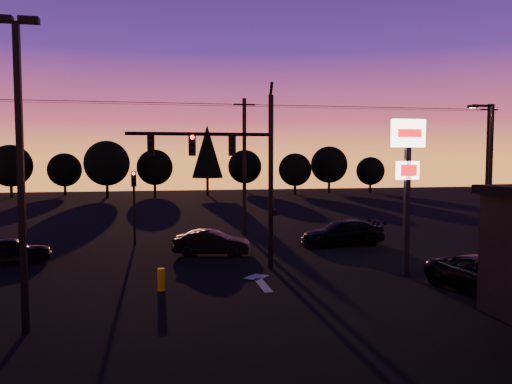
# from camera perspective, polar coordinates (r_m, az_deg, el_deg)

# --- Properties ---
(ground) EXTENTS (120.00, 120.00, 0.00)m
(ground) POSITION_cam_1_polar(r_m,az_deg,el_deg) (19.46, -0.03, -11.41)
(ground) COLOR black
(ground) RESTS_ON ground
(lane_arrow) EXTENTS (1.20, 3.10, 0.01)m
(lane_arrow) POSITION_cam_1_polar(r_m,az_deg,el_deg) (21.14, 0.43, -10.14)
(lane_arrow) COLOR beige
(lane_arrow) RESTS_ON ground
(traffic_signal_mast) EXTENTS (6.79, 0.52, 8.58)m
(traffic_signal_mast) POSITION_cam_1_polar(r_m,az_deg,el_deg) (22.68, -2.23, 3.41)
(traffic_signal_mast) COLOR black
(traffic_signal_mast) RESTS_ON ground
(secondary_signal) EXTENTS (0.30, 0.31, 4.35)m
(secondary_signal) POSITION_cam_1_polar(r_m,az_deg,el_deg) (30.01, -13.77, -0.52)
(secondary_signal) COLOR black
(secondary_signal) RESTS_ON ground
(parking_lot_light) EXTENTS (1.25, 0.30, 9.14)m
(parking_lot_light) POSITION_cam_1_polar(r_m,az_deg,el_deg) (15.89, -25.36, 3.97)
(parking_lot_light) COLOR black
(parking_lot_light) RESTS_ON ground
(pylon_sign) EXTENTS (1.50, 0.28, 6.80)m
(pylon_sign) POSITION_cam_1_polar(r_m,az_deg,el_deg) (22.57, 16.94, 3.18)
(pylon_sign) COLOR black
(pylon_sign) RESTS_ON ground
(streetlight) EXTENTS (1.55, 0.35, 8.00)m
(streetlight) POSITION_cam_1_polar(r_m,az_deg,el_deg) (29.66, 25.09, 2.18)
(streetlight) COLOR black
(streetlight) RESTS_ON ground
(utility_pole_1) EXTENTS (1.40, 0.26, 9.00)m
(utility_pole_1) POSITION_cam_1_polar(r_m,az_deg,el_deg) (32.90, -1.33, 3.00)
(utility_pole_1) COLOR black
(utility_pole_1) RESTS_ON ground
(utility_pole_2) EXTENTS (1.40, 0.26, 9.00)m
(utility_pole_2) POSITION_cam_1_polar(r_m,az_deg,el_deg) (40.11, 24.94, 2.81)
(utility_pole_2) COLOR black
(utility_pole_2) RESTS_ON ground
(power_wires) EXTENTS (36.00, 1.22, 0.07)m
(power_wires) POSITION_cam_1_polar(r_m,az_deg,el_deg) (33.07, -1.35, 9.90)
(power_wires) COLOR black
(power_wires) RESTS_ON ground
(bollard) EXTENTS (0.29, 0.29, 0.87)m
(bollard) POSITION_cam_1_polar(r_m,az_deg,el_deg) (19.95, -10.78, -9.80)
(bollard) COLOR #A89C05
(bollard) RESTS_ON ground
(tree_0) EXTENTS (5.36, 5.36, 6.74)m
(tree_0) POSITION_cam_1_polar(r_m,az_deg,el_deg) (70.84, -26.25, 2.70)
(tree_0) COLOR black
(tree_0) RESTS_ON ground
(tree_1) EXTENTS (4.54, 4.54, 5.71)m
(tree_1) POSITION_cam_1_polar(r_m,az_deg,el_deg) (72.49, -21.03, 2.37)
(tree_1) COLOR black
(tree_1) RESTS_ON ground
(tree_2) EXTENTS (5.77, 5.78, 7.26)m
(tree_2) POSITION_cam_1_polar(r_m,az_deg,el_deg) (66.72, -16.69, 3.16)
(tree_2) COLOR black
(tree_2) RESTS_ON ground
(tree_3) EXTENTS (4.95, 4.95, 6.22)m
(tree_3) POSITION_cam_1_polar(r_m,az_deg,el_deg) (70.42, -11.50, 2.78)
(tree_3) COLOR black
(tree_3) RESTS_ON ground
(tree_4) EXTENTS (4.18, 4.18, 9.50)m
(tree_4) POSITION_cam_1_polar(r_m,az_deg,el_deg) (67.74, -5.59, 4.63)
(tree_4) COLOR black
(tree_4) RESTS_ON ground
(tree_5) EXTENTS (4.95, 4.95, 6.22)m
(tree_5) POSITION_cam_1_polar(r_m,az_deg,el_deg) (73.51, -1.29, 2.90)
(tree_5) COLOR black
(tree_5) RESTS_ON ground
(tree_6) EXTENTS (4.54, 4.54, 5.71)m
(tree_6) POSITION_cam_1_polar(r_m,az_deg,el_deg) (68.99, 4.49, 2.56)
(tree_6) COLOR black
(tree_6) RESTS_ON ground
(tree_7) EXTENTS (5.36, 5.36, 6.74)m
(tree_7) POSITION_cam_1_polar(r_m,az_deg,el_deg) (73.66, 8.36, 3.11)
(tree_7) COLOR black
(tree_7) RESTS_ON ground
(tree_8) EXTENTS (4.12, 4.12, 5.19)m
(tree_8) POSITION_cam_1_polar(r_m,az_deg,el_deg) (74.98, 12.94, 2.35)
(tree_8) COLOR black
(tree_8) RESTS_ON ground
(car_left) EXTENTS (4.05, 2.39, 1.29)m
(car_left) POSITION_cam_1_polar(r_m,az_deg,el_deg) (27.21, -26.32, -5.99)
(car_left) COLOR black
(car_left) RESTS_ON ground
(car_mid) EXTENTS (4.21, 2.26, 1.32)m
(car_mid) POSITION_cam_1_polar(r_m,az_deg,el_deg) (26.58, -5.07, -5.79)
(car_mid) COLOR black
(car_mid) RESTS_ON ground
(car_right) EXTENTS (5.19, 2.58, 1.45)m
(car_right) POSITION_cam_1_polar(r_m,az_deg,el_deg) (29.84, 9.85, -4.62)
(car_right) COLOR black
(car_right) RESTS_ON ground
(suv_parked) EXTENTS (3.24, 5.30, 1.37)m
(suv_parked) POSITION_cam_1_polar(r_m,az_deg,el_deg) (21.02, 25.08, -8.70)
(suv_parked) COLOR black
(suv_parked) RESTS_ON ground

